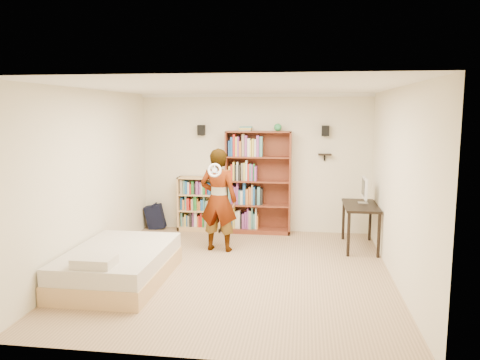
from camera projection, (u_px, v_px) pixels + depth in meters
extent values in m
cube|color=tan|center=(237.00, 272.00, 6.96)|extent=(4.50, 5.00, 0.01)
cube|color=silver|center=(255.00, 163.00, 9.21)|extent=(4.50, 0.02, 2.70)
cube|color=silver|center=(198.00, 223.00, 4.31)|extent=(4.50, 0.02, 2.70)
cube|color=silver|center=(90.00, 179.00, 7.07)|extent=(0.02, 5.00, 2.70)
cube|color=silver|center=(398.00, 186.00, 6.46)|extent=(0.02, 5.00, 2.70)
cube|color=white|center=(237.00, 87.00, 6.57)|extent=(4.50, 5.00, 0.02)
cube|color=white|center=(255.00, 95.00, 8.99)|extent=(4.50, 0.06, 0.06)
cube|color=white|center=(197.00, 77.00, 4.15)|extent=(4.50, 0.06, 0.06)
cube|color=white|center=(87.00, 90.00, 6.87)|extent=(0.06, 5.00, 0.06)
cube|color=white|center=(400.00, 88.00, 6.27)|extent=(0.06, 5.00, 0.06)
cube|color=black|center=(201.00, 130.00, 9.16)|extent=(0.14, 0.12, 0.20)
cube|color=black|center=(325.00, 131.00, 8.84)|extent=(0.14, 0.12, 0.20)
cube|color=black|center=(325.00, 154.00, 8.91)|extent=(0.25, 0.16, 0.02)
imported|color=black|center=(219.00, 200.00, 7.92)|extent=(0.68, 0.49, 1.76)
torus|color=silver|center=(215.00, 170.00, 7.52)|extent=(0.23, 0.09, 0.23)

